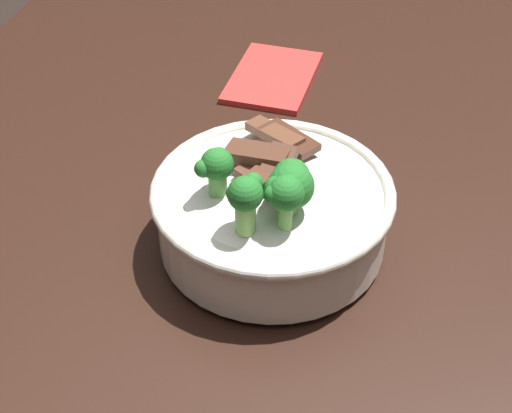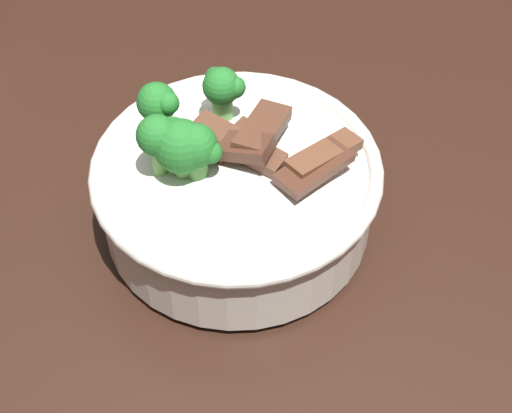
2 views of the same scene
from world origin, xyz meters
The scene contains 2 objects.
dining_table centered at (0.00, 0.00, 0.67)m, with size 1.46×1.06×0.77m.
rice_bowl centered at (-0.05, 0.04, 0.82)m, with size 0.24×0.24×0.14m.
Camera 2 is at (0.08, -0.38, 1.29)m, focal length 54.69 mm.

